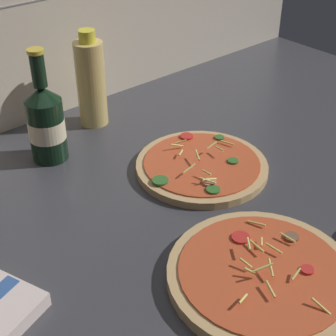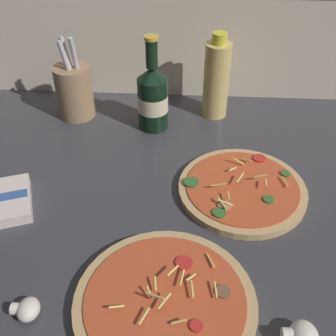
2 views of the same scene
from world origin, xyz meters
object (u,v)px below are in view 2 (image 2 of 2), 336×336
at_px(mushroom_left, 302,336).
at_px(utensil_crock, 74,91).
at_px(pizza_far, 242,189).
at_px(mushroom_right, 27,309).
at_px(oil_bottle, 215,79).
at_px(pizza_near, 165,303).
at_px(beer_bottle, 153,97).

height_order(mushroom_left, utensil_crock, utensil_crock).
bearing_deg(mushroom_left, pizza_far, 100.64).
relative_size(pizza_far, mushroom_right, 6.00).
bearing_deg(oil_bottle, utensil_crock, -175.81).
distance_m(pizza_near, mushroom_left, 0.21).
bearing_deg(utensil_crock, pizza_near, -64.37).
xyz_separation_m(oil_bottle, mushroom_left, (0.12, -0.64, -0.08)).
height_order(pizza_far, beer_bottle, beer_bottle).
bearing_deg(pizza_near, utensil_crock, 115.63).
bearing_deg(pizza_far, utensil_crock, 145.47).
distance_m(beer_bottle, mushroom_left, 0.64).
height_order(oil_bottle, utensil_crock, oil_bottle).
distance_m(pizza_near, pizza_far, 0.32).
bearing_deg(beer_bottle, utensil_crock, 168.32).
bearing_deg(oil_bottle, mushroom_left, -79.74).
relative_size(oil_bottle, utensil_crock, 1.02).
bearing_deg(beer_bottle, mushroom_left, -64.74).
height_order(pizza_far, oil_bottle, oil_bottle).
bearing_deg(mushroom_left, pizza_near, 166.84).
xyz_separation_m(beer_bottle, mushroom_left, (0.27, -0.57, -0.07)).
relative_size(pizza_near, mushroom_right, 6.55).
bearing_deg(mushroom_left, beer_bottle, 115.26).
relative_size(beer_bottle, mushroom_right, 5.34).
distance_m(oil_bottle, mushroom_right, 0.70).
relative_size(mushroom_left, utensil_crock, 0.25).
bearing_deg(pizza_far, beer_bottle, 130.61).
xyz_separation_m(oil_bottle, utensil_crock, (-0.36, -0.03, -0.03)).
xyz_separation_m(oil_bottle, mushroom_right, (-0.30, -0.62, -0.09)).
bearing_deg(mushroom_right, beer_bottle, 74.81).
distance_m(pizza_near, utensil_crock, 0.63).
height_order(beer_bottle, utensil_crock, beer_bottle).
xyz_separation_m(mushroom_left, utensil_crock, (-0.48, 0.62, 0.05)).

